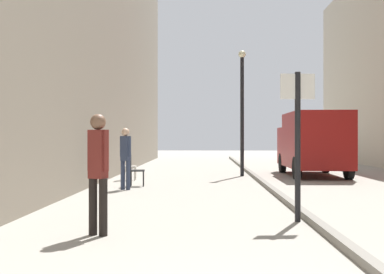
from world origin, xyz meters
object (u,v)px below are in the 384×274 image
Objects in this scene: street_sign_post at (298,133)px; lamp_post at (242,104)px; pedestrian_mid_block at (98,165)px; delivery_van at (313,142)px; pedestrian_main_foreground at (125,154)px; cafe_chair_by_doorway at (134,168)px; cafe_chair_near_window at (127,164)px.

street_sign_post is 10.05m from lamp_post.
pedestrian_mid_block is 0.37× the size of delivery_van.
street_sign_post reaches higher than pedestrian_main_foreground.
delivery_van reaches higher than cafe_chair_by_doorway.
delivery_van is at bearing -108.29° from street_sign_post.
delivery_van reaches higher than pedestrian_main_foreground.
lamp_post is at bearing -93.30° from street_sign_post.
pedestrian_mid_block is at bearing -1.77° from cafe_chair_by_doorway.
cafe_chair_by_doorway is at bearing 115.83° from pedestrian_mid_block.
pedestrian_main_foreground is 3.09m from cafe_chair_near_window.
cafe_chair_near_window is (-6.78, -2.06, -0.73)m from delivery_van.
pedestrian_mid_block is at bearing -63.54° from pedestrian_main_foreground.
delivery_van is 7.50m from cafe_chair_by_doorway.
delivery_van is 7.13m from cafe_chair_near_window.
lamp_post is 5.06× the size of cafe_chair_by_doorway.
lamp_post is at bearing 74.30° from pedestrian_main_foreground.
pedestrian_mid_block is (0.62, -6.34, 0.05)m from pedestrian_main_foreground.
lamp_post is 5.06× the size of cafe_chair_near_window.
street_sign_post is 2.77× the size of cafe_chair_near_window.
pedestrian_mid_block reaches higher than pedestrian_main_foreground.
cafe_chair_near_window is at bearing 119.08° from pedestrian_main_foreground.
pedestrian_mid_block is 7.37m from cafe_chair_by_doorway.
cafe_chair_by_doorway is at bearing -132.10° from lamp_post.
pedestrian_mid_block is at bearing 17.15° from street_sign_post.
street_sign_post is 0.55× the size of lamp_post.
lamp_post is (3.64, 4.90, 1.72)m from pedestrian_main_foreground.
pedestrian_mid_block reaches higher than cafe_chair_near_window.
delivery_van reaches higher than pedestrian_mid_block.
lamp_post is (3.02, 11.25, 1.68)m from pedestrian_mid_block.
lamp_post is at bearing 132.08° from cafe_chair_by_doorway.
pedestrian_main_foreground is 0.95× the size of pedestrian_mid_block.
pedestrian_mid_block is 9.44m from cafe_chair_near_window.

